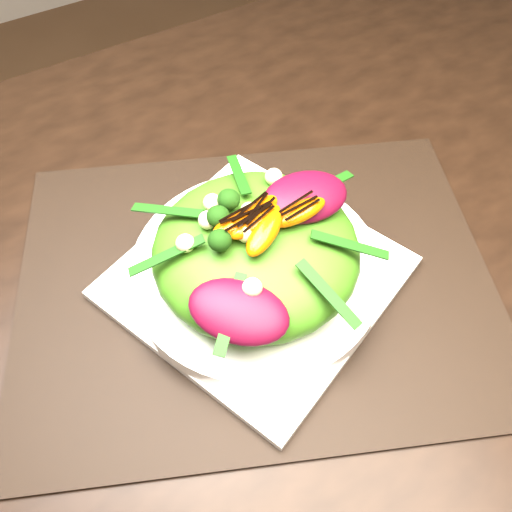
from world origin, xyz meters
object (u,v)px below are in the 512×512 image
dining_table (300,225)px  orange_segment (243,210)px  salad_bowl (256,269)px  plate_base (256,277)px  lettuce_mound (256,250)px  placemat (256,281)px

dining_table → orange_segment: size_ratio=26.63×
dining_table → salad_bowl: bearing=-149.7°
plate_base → salad_bowl: bearing=0.0°
salad_bowl → lettuce_mound: (0.00, 0.00, 0.03)m
lettuce_mound → plate_base: bearing=180.0°
salad_bowl → lettuce_mound: 0.03m
lettuce_mound → placemat: bearing=0.0°
placemat → lettuce_mound: lettuce_mound is taller
orange_segment → placemat: bearing=-85.4°
salad_bowl → orange_segment: bearing=94.6°
placemat → salad_bowl: size_ratio=1.94×
placemat → plate_base: size_ratio=1.96×
placemat → lettuce_mound: size_ratio=2.42×
dining_table → salad_bowl: dining_table is taller
dining_table → salad_bowl: (-0.10, -0.06, 0.04)m
dining_table → placemat: 0.11m
plate_base → dining_table: bearing=30.3°
placemat → lettuce_mound: (0.00, 0.00, 0.06)m
plate_base → orange_segment: 0.10m
dining_table → placemat: size_ratio=3.04×
placemat → plate_base: (-0.00, 0.00, 0.01)m
placemat → salad_bowl: (0.00, 0.00, 0.02)m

